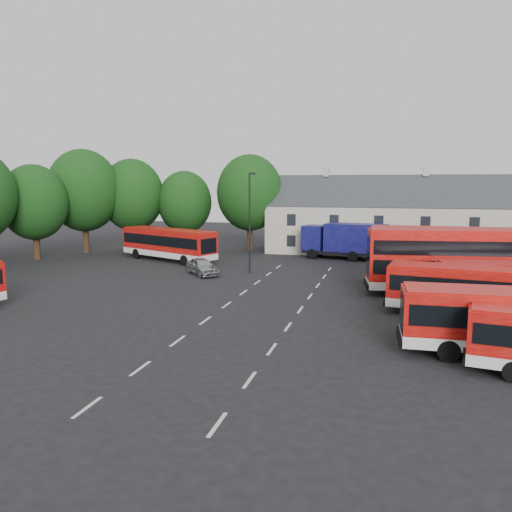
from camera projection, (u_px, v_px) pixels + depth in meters
The scene contains 12 objects.
ground at pixel (217, 312), 31.47m from camera, with size 140.00×140.00×0.00m, color black.
lane_markings at pixel (263, 307), 32.74m from camera, with size 5.15×33.80×0.01m.
treeline at pixel (96, 196), 54.35m from camera, with size 29.92×32.59×12.01m.
terrace_houses at pixel (423, 221), 55.98m from camera, with size 35.70×7.13×10.06m.
bus_row_c at pixel (504, 311), 25.28m from camera, with size 9.92×2.86×2.77m.
bus_row_d at pixel (482, 288), 29.82m from camera, with size 11.15×3.91×3.09m.
bus_dd_south at pixel (452, 258), 35.74m from camera, with size 12.05×4.31×4.83m.
bus_dd_north at pixel (444, 253), 39.31m from camera, with size 11.44×2.95×4.66m.
bus_north at pixel (168, 242), 52.33m from camera, with size 11.92×7.25×3.35m.
box_truck at pixel (345, 239), 53.18m from camera, with size 9.19×4.40×3.86m.
silver_car at pixel (202, 266), 44.35m from camera, with size 1.76×4.38×1.49m, color #ABAEB2.
lamppost at pixel (250, 220), 44.56m from camera, with size 0.62×0.23×9.01m.
Camera 1 is at (10.37, -28.93, 8.05)m, focal length 35.00 mm.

